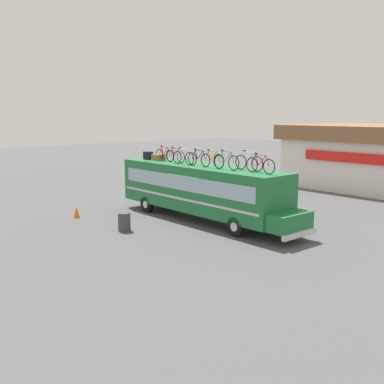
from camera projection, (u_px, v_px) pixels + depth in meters
name	position (u px, v px, depth m)	size (l,w,h in m)	color
ground_plane	(200.00, 219.00, 24.98)	(120.00, 120.00, 0.00)	#4C4C4F
bus	(202.00, 189.00, 24.57)	(12.04, 2.49, 2.93)	#1E6B38
luggage_bag_1	(148.00, 156.00, 27.63)	(0.47, 0.41, 0.46)	black
luggage_bag_2	(158.00, 157.00, 27.13)	(0.69, 0.54, 0.35)	olive
rooftop_bicycle_1	(164.00, 155.00, 26.62)	(1.67, 0.44, 0.91)	black
rooftop_bicycle_2	(175.00, 156.00, 25.85)	(1.61, 0.44, 0.88)	black
rooftop_bicycle_3	(183.00, 157.00, 24.88)	(1.73, 0.44, 0.93)	black
rooftop_bicycle_4	(199.00, 159.00, 24.12)	(1.72, 0.44, 0.91)	black
rooftop_bicycle_5	(212.00, 160.00, 23.36)	(1.70, 0.44, 0.92)	black
rooftop_bicycle_6	(226.00, 161.00, 22.59)	(1.77, 0.44, 0.97)	black
rooftop_bicycle_7	(249.00, 162.00, 22.22)	(1.78, 0.44, 0.97)	black
rooftop_bicycle_8	(260.00, 165.00, 21.21)	(1.73, 0.44, 0.93)	black
roadside_building	(384.00, 156.00, 34.91)	(13.28, 9.86, 4.77)	silver
trash_bin	(124.00, 222.00, 22.48)	(0.61, 0.61, 0.89)	#3F3F47
traffic_cone	(76.00, 212.00, 25.34)	(0.35, 0.35, 0.61)	orange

